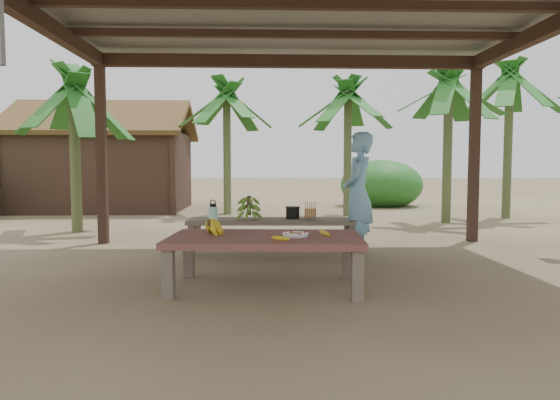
{
  "coord_description": "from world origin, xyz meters",
  "views": [
    {
      "loc": [
        -0.43,
        -5.19,
        1.17
      ],
      "look_at": [
        -0.24,
        0.04,
        0.8
      ],
      "focal_mm": 32.0,
      "sensor_mm": 36.0,
      "label": 1
    }
  ],
  "objects_px": {
    "ripe_banana_bunch": "(209,226)",
    "bench": "(272,223)",
    "woman": "(358,194)",
    "cooking_pot": "(293,213)",
    "water_flask": "(213,218)",
    "work_table": "(265,243)",
    "plate": "(295,235)"
  },
  "relations": [
    {
      "from": "ripe_banana_bunch",
      "to": "bench",
      "type": "bearing_deg",
      "value": 70.29
    },
    {
      "from": "woman",
      "to": "cooking_pot",
      "type": "bearing_deg",
      "value": -90.16
    },
    {
      "from": "water_flask",
      "to": "woman",
      "type": "distance_m",
      "value": 2.27
    },
    {
      "from": "work_table",
      "to": "plate",
      "type": "xyz_separation_m",
      "value": [
        0.28,
        -0.06,
        0.08
      ]
    },
    {
      "from": "ripe_banana_bunch",
      "to": "cooking_pot",
      "type": "relative_size",
      "value": 1.47
    },
    {
      "from": "bench",
      "to": "water_flask",
      "type": "xyz_separation_m",
      "value": [
        -0.62,
        -1.63,
        0.24
      ]
    },
    {
      "from": "plate",
      "to": "cooking_pot",
      "type": "xyz_separation_m",
      "value": [
        0.1,
        2.04,
        0.01
      ]
    },
    {
      "from": "plate",
      "to": "water_flask",
      "type": "bearing_deg",
      "value": 156.71
    },
    {
      "from": "ripe_banana_bunch",
      "to": "woman",
      "type": "height_order",
      "value": "woman"
    },
    {
      "from": "woman",
      "to": "ripe_banana_bunch",
      "type": "bearing_deg",
      "value": -31.37
    },
    {
      "from": "work_table",
      "to": "water_flask",
      "type": "distance_m",
      "value": 0.62
    },
    {
      "from": "plate",
      "to": "woman",
      "type": "bearing_deg",
      "value": 62.5
    },
    {
      "from": "water_flask",
      "to": "cooking_pot",
      "type": "relative_size",
      "value": 1.8
    },
    {
      "from": "work_table",
      "to": "cooking_pot",
      "type": "relative_size",
      "value": 10.27
    },
    {
      "from": "work_table",
      "to": "water_flask",
      "type": "relative_size",
      "value": 5.71
    },
    {
      "from": "plate",
      "to": "water_flask",
      "type": "xyz_separation_m",
      "value": [
        -0.8,
        0.34,
        0.12
      ]
    },
    {
      "from": "bench",
      "to": "work_table",
      "type": "bearing_deg",
      "value": -90.46
    },
    {
      "from": "bench",
      "to": "cooking_pot",
      "type": "bearing_deg",
      "value": 16.47
    },
    {
      "from": "bench",
      "to": "plate",
      "type": "xyz_separation_m",
      "value": [
        0.18,
        -1.97,
        0.12
      ]
    },
    {
      "from": "cooking_pot",
      "to": "plate",
      "type": "bearing_deg",
      "value": -92.85
    },
    {
      "from": "cooking_pot",
      "to": "woman",
      "type": "height_order",
      "value": "woman"
    },
    {
      "from": "work_table",
      "to": "bench",
      "type": "height_order",
      "value": "work_table"
    },
    {
      "from": "plate",
      "to": "water_flask",
      "type": "relative_size",
      "value": 0.74
    },
    {
      "from": "work_table",
      "to": "ripe_banana_bunch",
      "type": "relative_size",
      "value": 6.99
    },
    {
      "from": "water_flask",
      "to": "cooking_pot",
      "type": "xyz_separation_m",
      "value": [
        0.9,
        1.7,
        -0.11
      ]
    },
    {
      "from": "ripe_banana_bunch",
      "to": "plate",
      "type": "height_order",
      "value": "ripe_banana_bunch"
    },
    {
      "from": "bench",
      "to": "plate",
      "type": "distance_m",
      "value": 1.98
    },
    {
      "from": "ripe_banana_bunch",
      "to": "water_flask",
      "type": "relative_size",
      "value": 0.82
    },
    {
      "from": "ripe_banana_bunch",
      "to": "woman",
      "type": "distance_m",
      "value": 2.41
    },
    {
      "from": "work_table",
      "to": "water_flask",
      "type": "bearing_deg",
      "value": 155.21
    },
    {
      "from": "ripe_banana_bunch",
      "to": "plate",
      "type": "relative_size",
      "value": 1.11
    },
    {
      "from": "ripe_banana_bunch",
      "to": "woman",
      "type": "xyz_separation_m",
      "value": [
        1.76,
        1.63,
        0.22
      ]
    }
  ]
}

